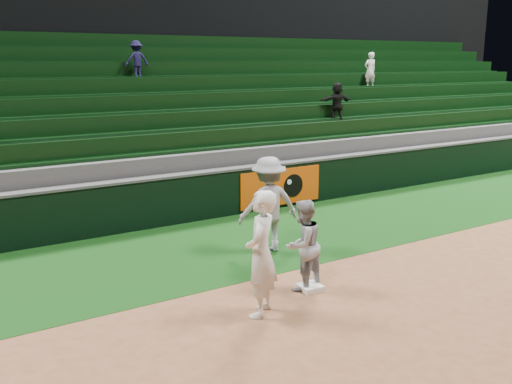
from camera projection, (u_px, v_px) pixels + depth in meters
ground at (303, 291)px, 10.14m from camera, size 70.00×70.00×0.00m
foul_grass at (221, 246)px, 12.61m from camera, size 36.00×4.20×0.01m
upper_deck at (47, 10)px, 23.15m from camera, size 40.00×12.00×12.00m
first_base at (310, 287)px, 10.19m from camera, size 0.41×0.41×0.09m
first_baseman at (261, 254)px, 8.98m from camera, size 0.88×0.87×2.05m
baserunner at (303, 245)px, 10.07m from camera, size 0.92×0.79×1.64m
base_coach at (269, 205)px, 12.04m from camera, size 1.43×0.98×2.04m
field_wall at (179, 198)px, 14.29m from camera, size 36.00×0.45×1.25m
stadium_seating at (124, 139)px, 17.14m from camera, size 36.00×5.95×4.95m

